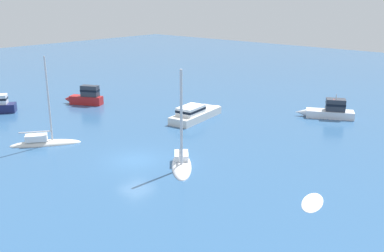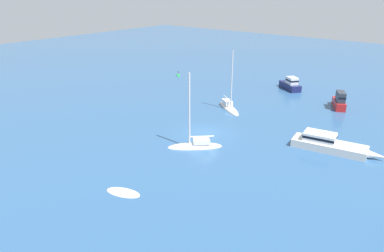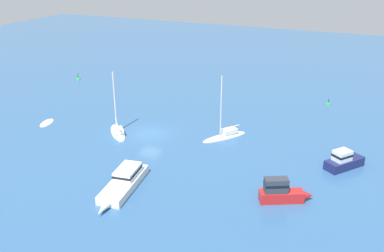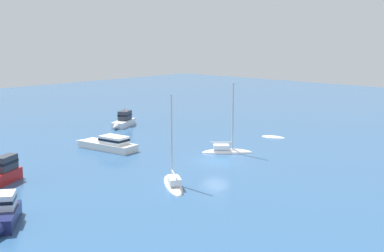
{
  "view_description": "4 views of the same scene",
  "coord_description": "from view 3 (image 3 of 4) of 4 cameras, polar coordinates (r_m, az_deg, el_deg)",
  "views": [
    {
      "loc": [
        -20.62,
        -23.86,
        12.29
      ],
      "look_at": [
        7.06,
        0.32,
        1.09
      ],
      "focal_mm": 40.31,
      "sensor_mm": 36.0,
      "label": 1
    },
    {
      "loc": [
        21.85,
        -29.43,
        14.95
      ],
      "look_at": [
        0.2,
        -2.49,
        1.6
      ],
      "focal_mm": 34.49,
      "sensor_mm": 36.0,
      "label": 2
    },
    {
      "loc": [
        40.05,
        23.51,
        20.17
      ],
      "look_at": [
        -0.14,
        5.51,
        1.87
      ],
      "focal_mm": 39.33,
      "sensor_mm": 36.0,
      "label": 3
    },
    {
      "loc": [
        -30.74,
        36.74,
        12.27
      ],
      "look_at": [
        4.34,
        -1.26,
        2.8
      ],
      "focal_mm": 46.98,
      "sensor_mm": 36.0,
      "label": 4
    }
  ],
  "objects": [
    {
      "name": "mooring_buoy",
      "position": [
        74.48,
        -15.15,
        6.08
      ],
      "size": [
        0.7,
        0.7,
        1.49
      ],
      "color": "green",
      "rests_on": "ground"
    },
    {
      "name": "skiff",
      "position": [
        56.62,
        -19.09,
        0.4
      ],
      "size": [
        3.1,
        2.0,
        0.32
      ],
      "rotation": [
        0.0,
        0.0,
        0.28
      ],
      "color": "white",
      "rests_on": "ground"
    },
    {
      "name": "ground_plane",
      "position": [
        50.63,
        -5.77,
        -1.03
      ],
      "size": [
        160.0,
        160.0,
        0.0
      ],
      "primitive_type": "plane",
      "color": "#2D5684"
    },
    {
      "name": "yacht",
      "position": [
        51.19,
        -10.03,
        -0.76
      ],
      "size": [
        4.9,
        4.74,
        7.83
      ],
      "rotation": [
        0.0,
        0.0,
        3.9
      ],
      "color": "white",
      "rests_on": "ground"
    },
    {
      "name": "launch",
      "position": [
        37.68,
        12.17,
        -8.77
      ],
      "size": [
        3.12,
        4.7,
        2.26
      ],
      "rotation": [
        0.0,
        0.0,
        2.05
      ],
      "color": "#B21E1E",
      "rests_on": "ground"
    },
    {
      "name": "motor_cruiser",
      "position": [
        39.48,
        -9.21,
        -7.43
      ],
      "size": [
        8.62,
        3.17,
        1.58
      ],
      "rotation": [
        0.0,
        0.0,
        0.14
      ],
      "color": "silver",
      "rests_on": "ground"
    },
    {
      "name": "channel_buoy",
      "position": [
        63.09,
        17.98,
        2.8
      ],
      "size": [
        0.61,
        0.61,
        1.14
      ],
      "color": "green",
      "rests_on": "ground"
    },
    {
      "name": "sailboat",
      "position": [
        49.46,
        4.5,
        -1.34
      ],
      "size": [
        5.52,
        4.55,
        7.93
      ],
      "rotation": [
        0.0,
        0.0,
        5.65
      ],
      "color": "silver",
      "rests_on": "ground"
    },
    {
      "name": "cabin_cruiser",
      "position": [
        45.11,
        20.07,
        -4.42
      ],
      "size": [
        4.89,
        4.12,
        1.99
      ],
      "rotation": [
        0.0,
        0.0,
        2.5
      ],
      "color": "#191E4C",
      "rests_on": "ground"
    }
  ]
}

